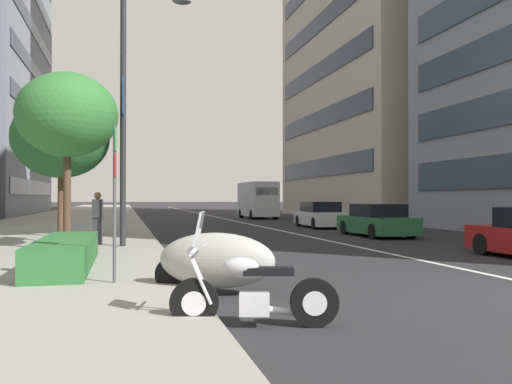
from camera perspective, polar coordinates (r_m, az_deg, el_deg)
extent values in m
cube|color=gray|center=(37.10, -19.14, -2.99)|extent=(160.00, 9.33, 0.15)
cube|color=silver|center=(42.61, -3.44, -2.80)|extent=(110.00, 0.16, 0.01)
cylinder|color=black|center=(7.07, -6.51, -11.48)|extent=(0.26, 0.63, 0.62)
cylinder|color=silver|center=(7.07, -6.51, -11.48)|extent=(0.20, 0.33, 0.31)
cylinder|color=black|center=(7.07, 6.15, -11.47)|extent=(0.26, 0.63, 0.62)
cylinder|color=silver|center=(7.07, 6.15, -11.47)|extent=(0.20, 0.33, 0.31)
cube|color=silver|center=(7.03, -0.18, -11.67)|extent=(0.34, 0.43, 0.28)
cube|color=black|center=(6.97, 1.32, -8.31)|extent=(0.36, 0.67, 0.10)
ellipsoid|color=#B2B2B7|center=(6.96, -1.59, -7.82)|extent=(0.34, 0.50, 0.24)
cylinder|color=silver|center=(6.94, -5.90, -9.12)|extent=(0.12, 0.32, 0.64)
cylinder|color=silver|center=(7.08, -5.79, -8.95)|extent=(0.12, 0.32, 0.64)
cylinder|color=silver|center=(6.95, -5.18, -5.34)|extent=(0.59, 0.17, 0.04)
sphere|color=silver|center=(6.98, -6.67, -6.31)|extent=(0.14, 0.14, 0.14)
cube|color=#B2BCC6|center=(6.95, -6.01, -3.85)|extent=(0.46, 0.22, 0.44)
cylinder|color=silver|center=(7.20, 2.10, -12.29)|extent=(0.25, 0.69, 0.16)
ellipsoid|color=#9E9E99|center=(9.36, -4.17, -7.16)|extent=(1.69, 2.19, 0.94)
cylinder|color=black|center=(9.69, -8.83, -8.57)|extent=(0.38, 0.58, 0.60)
cylinder|color=black|center=(16.91, 22.69, -5.08)|extent=(0.62, 0.23, 0.62)
cube|color=#236038|center=(23.65, 12.53, -3.36)|extent=(4.37, 1.83, 0.69)
cube|color=black|center=(23.50, 12.68, -1.88)|extent=(2.13, 1.67, 0.53)
cylinder|color=black|center=(24.63, 9.33, -3.69)|extent=(0.62, 0.22, 0.62)
cylinder|color=black|center=(25.31, 12.78, -3.60)|extent=(0.62, 0.22, 0.62)
cylinder|color=black|center=(22.01, 12.24, -4.06)|extent=(0.62, 0.22, 0.62)
cylinder|color=black|center=(22.77, 16.00, -3.93)|extent=(0.62, 0.22, 0.62)
cube|color=silver|center=(30.16, 6.74, -2.75)|extent=(4.77, 1.94, 0.72)
cube|color=black|center=(30.15, 6.74, -1.54)|extent=(2.61, 1.71, 0.55)
cylinder|color=black|center=(31.42, 4.49, -3.03)|extent=(0.63, 0.25, 0.62)
cylinder|color=black|center=(31.89, 7.23, -2.99)|extent=(0.63, 0.25, 0.62)
cylinder|color=black|center=(28.45, 6.19, -3.28)|extent=(0.63, 0.25, 0.62)
cylinder|color=black|center=(28.97, 9.18, -3.23)|extent=(0.63, 0.25, 0.62)
cube|color=silver|center=(42.84, 0.17, -0.74)|extent=(5.51, 2.09, 2.63)
cube|color=black|center=(40.22, 1.15, 0.07)|extent=(0.06, 1.69, 0.56)
cylinder|color=black|center=(44.46, -1.58, -2.25)|extent=(0.72, 0.27, 0.72)
cylinder|color=black|center=(44.90, 0.68, -2.23)|extent=(0.72, 0.27, 0.72)
cylinder|color=black|center=(40.83, -0.40, -2.40)|extent=(0.72, 0.27, 0.72)
cylinder|color=black|center=(41.31, 2.04, -2.37)|extent=(0.72, 0.27, 0.72)
cylinder|color=#47494C|center=(9.88, -14.63, -1.24)|extent=(0.06, 0.06, 2.76)
cube|color=#1E8C33|center=(9.93, -14.53, 5.30)|extent=(0.32, 0.02, 0.40)
cube|color=red|center=(9.89, -14.53, 2.71)|extent=(0.32, 0.02, 0.40)
cylinder|color=#232326|center=(17.43, -13.79, 7.57)|extent=(0.18, 0.18, 7.93)
ellipsoid|color=slate|center=(18.44, -7.80, 19.24)|extent=(0.44, 0.60, 0.20)
cube|color=#194C99|center=(17.18, -13.79, 9.69)|extent=(0.56, 0.03, 1.10)
cube|color=#194C99|center=(17.87, -13.78, 9.29)|extent=(0.56, 0.03, 1.10)
cube|color=#28602D|center=(12.48, -19.34, -6.03)|extent=(5.17, 1.10, 0.61)
cylinder|color=#473323|center=(16.43, -19.22, -0.89)|extent=(0.22, 0.22, 2.80)
ellipsoid|color=#2D6B2D|center=(16.60, -19.20, 7.65)|extent=(2.85, 2.85, 2.42)
cylinder|color=#473323|center=(22.33, -19.83, -1.26)|extent=(0.22, 0.22, 2.44)
ellipsoid|color=#265B28|center=(22.45, -19.81, 5.40)|extent=(3.69, 3.69, 3.14)
cube|color=#2D2D33|center=(18.15, -16.29, -3.94)|extent=(0.36, 0.30, 0.86)
cube|color=#2D2D33|center=(18.13, -16.29, -1.66)|extent=(0.44, 0.34, 0.59)
sphere|color=#8C6647|center=(18.12, -16.28, -0.37)|extent=(0.23, 0.23, 0.23)
cube|color=#232D3D|center=(45.82, 6.73, 2.56)|extent=(19.97, 0.08, 1.50)
cube|color=#232D3D|center=(46.22, 6.73, 7.61)|extent=(19.97, 0.08, 1.50)
cube|color=#232D3D|center=(46.97, 6.72, 12.53)|extent=(19.97, 0.08, 1.50)
cube|color=#232D3D|center=(48.06, 6.71, 17.26)|extent=(19.97, 0.08, 1.50)
cube|color=#232D3D|center=(61.35, -22.25, 0.41)|extent=(25.12, 0.08, 1.50)
cube|color=#232D3D|center=(61.56, -22.24, 4.24)|extent=(25.12, 0.08, 1.50)
cube|color=#232D3D|center=(62.03, -22.22, 8.02)|extent=(25.12, 0.08, 1.50)
cube|color=#232D3D|center=(62.78, -22.21, 11.73)|extent=(25.12, 0.08, 1.50)
cube|color=#232D3D|center=(63.78, -22.19, 15.34)|extent=(25.12, 0.08, 1.50)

